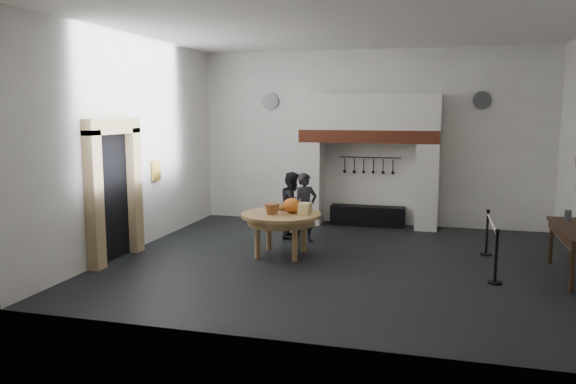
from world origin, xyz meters
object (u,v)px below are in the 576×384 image
(visitor_far, at_px, (293,205))
(side_table, at_px, (575,230))
(work_table, at_px, (281,215))
(barrier_post_far, at_px, (487,234))
(iron_range, at_px, (368,216))
(visitor_near, at_px, (305,208))
(barrier_post_near, at_px, (496,258))

(visitor_far, distance_m, side_table, 5.93)
(work_table, xyz_separation_m, barrier_post_far, (4.08, 1.12, -0.39))
(iron_range, height_order, barrier_post_far, barrier_post_far)
(work_table, distance_m, side_table, 5.43)
(visitor_far, xyz_separation_m, side_table, (5.63, -1.86, 0.10))
(visitor_near, bearing_deg, barrier_post_near, -71.78)
(visitor_far, bearing_deg, visitor_near, -134.31)
(iron_range, relative_size, barrier_post_near, 2.11)
(iron_range, bearing_deg, barrier_post_near, -58.08)
(barrier_post_far, bearing_deg, visitor_near, 177.18)
(visitor_far, bearing_deg, work_table, -172.47)
(barrier_post_near, relative_size, barrier_post_far, 1.00)
(iron_range, xyz_separation_m, barrier_post_far, (2.75, -2.42, 0.20))
(work_table, xyz_separation_m, side_table, (5.43, -0.15, 0.03))
(visitor_near, relative_size, barrier_post_near, 1.74)
(work_table, bearing_deg, side_table, -1.61)
(barrier_post_near, height_order, barrier_post_far, same)
(barrier_post_near, bearing_deg, iron_range, 121.92)
(iron_range, height_order, side_table, side_table)
(visitor_near, distance_m, side_table, 5.43)
(side_table, bearing_deg, visitor_near, 164.42)
(iron_range, height_order, visitor_near, visitor_near)
(work_table, height_order, barrier_post_near, barrier_post_near)
(work_table, xyz_separation_m, visitor_near, (0.20, 1.31, -0.06))
(barrier_post_near, bearing_deg, visitor_far, 148.83)
(iron_range, height_order, work_table, work_table)
(side_table, bearing_deg, barrier_post_far, 136.77)
(side_table, distance_m, barrier_post_far, 1.90)
(visitor_far, bearing_deg, barrier_post_far, -97.17)
(barrier_post_near, bearing_deg, side_table, 28.49)
(visitor_near, bearing_deg, side_table, -57.93)
(work_table, height_order, visitor_far, visitor_far)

